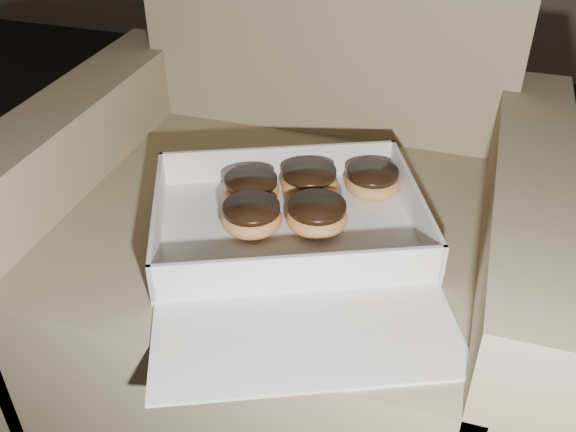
# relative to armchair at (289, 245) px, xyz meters

# --- Properties ---
(armchair) EXTENTS (0.84, 0.71, 0.87)m
(armchair) POSITION_rel_armchair_xyz_m (0.00, 0.00, 0.00)
(armchair) COLOR #957E5F
(armchair) RESTS_ON floor
(bakery_box) EXTENTS (0.52, 0.56, 0.07)m
(bakery_box) POSITION_rel_armchair_xyz_m (0.05, -0.15, 0.13)
(bakery_box) COLOR white
(bakery_box) RESTS_ON armchair
(donut_a) EXTENTS (0.09, 0.09, 0.04)m
(donut_a) POSITION_rel_armchair_xyz_m (0.13, 0.01, 0.15)
(donut_a) COLOR #E4A34F
(donut_a) RESTS_ON bakery_box
(donut_b) EXTENTS (0.09, 0.09, 0.04)m
(donut_b) POSITION_rel_armchair_xyz_m (-0.02, -0.13, 0.15)
(donut_b) COLOR #E4A34F
(donut_b) RESTS_ON bakery_box
(donut_c) EXTENTS (0.09, 0.09, 0.05)m
(donut_c) POSITION_rel_armchair_xyz_m (0.04, -0.02, 0.15)
(donut_c) COLOR #E4A34F
(donut_c) RESTS_ON bakery_box
(donut_d) EXTENTS (0.09, 0.09, 0.05)m
(donut_d) POSITION_rel_armchair_xyz_m (0.07, -0.10, 0.15)
(donut_d) COLOR #E4A34F
(donut_d) RESTS_ON bakery_box
(donut_e) EXTENTS (0.09, 0.09, 0.04)m
(donut_e) POSITION_rel_armchair_xyz_m (-0.04, -0.06, 0.15)
(donut_e) COLOR #E4A34F
(donut_e) RESTS_ON bakery_box
(crumb_a) EXTENTS (0.01, 0.01, 0.00)m
(crumb_a) POSITION_rel_armchair_xyz_m (0.16, -0.15, 0.13)
(crumb_a) COLOR black
(crumb_a) RESTS_ON bakery_box
(crumb_b) EXTENTS (0.01, 0.01, 0.00)m
(crumb_b) POSITION_rel_armchair_xyz_m (0.19, -0.13, 0.13)
(crumb_b) COLOR black
(crumb_b) RESTS_ON bakery_box
(crumb_c) EXTENTS (0.01, 0.01, 0.00)m
(crumb_c) POSITION_rel_armchair_xyz_m (0.14, -0.16, 0.13)
(crumb_c) COLOR black
(crumb_c) RESTS_ON bakery_box
(crumb_d) EXTENTS (0.01, 0.01, 0.00)m
(crumb_d) POSITION_rel_armchair_xyz_m (0.19, -0.18, 0.13)
(crumb_d) COLOR black
(crumb_d) RESTS_ON bakery_box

